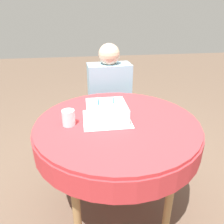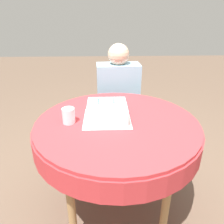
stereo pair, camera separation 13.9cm
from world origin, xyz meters
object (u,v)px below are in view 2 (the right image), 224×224
(person, at_px, (118,90))
(birthday_cake, at_px, (107,111))
(chair, at_px, (117,106))
(drinking_glass, at_px, (69,116))

(person, xyz_separation_m, birthday_cake, (-0.12, -0.73, 0.12))
(chair, height_order, drinking_glass, chair)
(chair, distance_m, birthday_cake, 0.89)
(chair, xyz_separation_m, person, (0.00, -0.08, 0.21))
(chair, height_order, person, person)
(chair, xyz_separation_m, drinking_glass, (-0.36, -0.87, 0.32))
(chair, xyz_separation_m, birthday_cake, (-0.12, -0.82, 0.33))
(chair, bearing_deg, birthday_cake, -100.95)
(person, height_order, drinking_glass, person)
(chair, relative_size, drinking_glass, 8.64)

